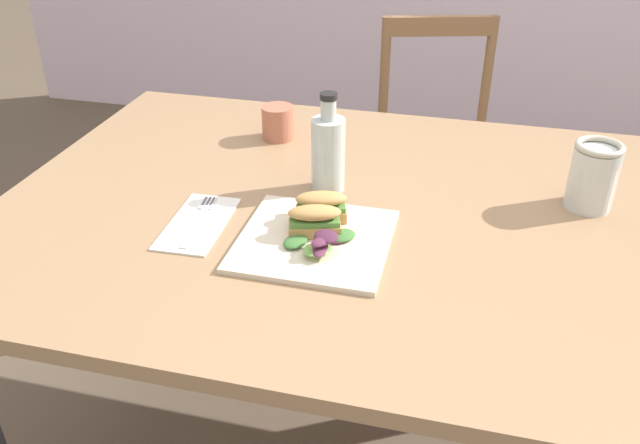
% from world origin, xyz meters
% --- Properties ---
extents(dining_table, '(1.37, 1.01, 0.74)m').
position_xyz_m(dining_table, '(-0.13, -0.08, 0.63)').
color(dining_table, '#997551').
rests_on(dining_table, ground).
extents(chair_wooden_far, '(0.49, 0.49, 0.87)m').
position_xyz_m(chair_wooden_far, '(-0.01, 0.82, 0.45)').
color(chair_wooden_far, '#8E6642').
rests_on(chair_wooden_far, ground).
extents(plate_lunch, '(0.27, 0.27, 0.01)m').
position_xyz_m(plate_lunch, '(-0.15, -0.22, 0.74)').
color(plate_lunch, beige).
rests_on(plate_lunch, dining_table).
extents(sandwich_half_front, '(0.10, 0.08, 0.06)m').
position_xyz_m(sandwich_half_front, '(-0.16, -0.21, 0.78)').
color(sandwich_half_front, tan).
rests_on(sandwich_half_front, plate_lunch).
extents(sandwich_half_back, '(0.10, 0.08, 0.06)m').
position_xyz_m(sandwich_half_back, '(-0.16, -0.15, 0.78)').
color(sandwich_half_back, tan).
rests_on(sandwich_half_back, plate_lunch).
extents(salad_mixed_greens, '(0.13, 0.13, 0.04)m').
position_xyz_m(salad_mixed_greens, '(-0.13, -0.25, 0.76)').
color(salad_mixed_greens, '#602D47').
rests_on(salad_mixed_greens, plate_lunch).
extents(napkin_folded, '(0.11, 0.21, 0.00)m').
position_xyz_m(napkin_folded, '(-0.38, -0.21, 0.74)').
color(napkin_folded, silver).
rests_on(napkin_folded, dining_table).
extents(fork_on_napkin, '(0.04, 0.19, 0.00)m').
position_xyz_m(fork_on_napkin, '(-0.38, -0.19, 0.75)').
color(fork_on_napkin, silver).
rests_on(fork_on_napkin, napkin_folded).
extents(bottle_cold_brew, '(0.07, 0.07, 0.21)m').
position_xyz_m(bottle_cold_brew, '(-0.18, -0.02, 0.81)').
color(bottle_cold_brew, black).
rests_on(bottle_cold_brew, dining_table).
extents(mason_jar_iced_tea, '(0.09, 0.09, 0.13)m').
position_xyz_m(mason_jar_iced_tea, '(0.33, 0.04, 0.80)').
color(mason_jar_iced_tea, '#C67528').
rests_on(mason_jar_iced_tea, dining_table).
extents(cup_extra_side, '(0.08, 0.08, 0.08)m').
position_xyz_m(cup_extra_side, '(-0.35, 0.21, 0.78)').
color(cup_extra_side, '#B2664C').
rests_on(cup_extra_side, dining_table).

